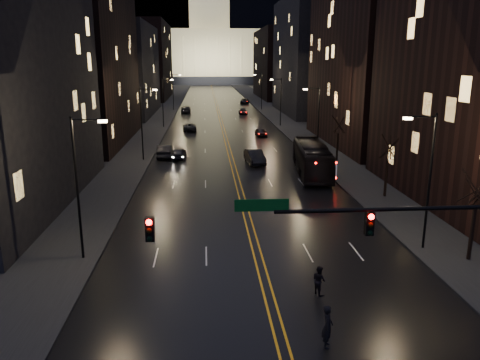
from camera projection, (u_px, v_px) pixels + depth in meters
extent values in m
plane|color=black|center=(283.00, 346.00, 20.49)|extent=(900.00, 900.00, 0.00)
cube|color=black|center=(215.00, 100.00, 146.07)|extent=(20.00, 320.00, 0.02)
cube|color=black|center=(170.00, 100.00, 145.05)|extent=(8.00, 320.00, 0.16)
cube|color=black|center=(260.00, 100.00, 147.06)|extent=(8.00, 320.00, 0.16)
cube|color=orange|center=(215.00, 100.00, 146.07)|extent=(0.62, 320.00, 0.01)
cube|color=black|center=(81.00, 47.00, 67.68)|extent=(12.00, 30.00, 28.00)
cube|color=black|center=(125.00, 70.00, 105.38)|extent=(12.00, 34.00, 20.00)
cube|color=black|center=(149.00, 61.00, 151.25)|extent=(12.00, 40.00, 24.00)
cube|color=black|center=(376.00, 10.00, 65.58)|extent=(12.00, 30.00, 38.00)
cube|color=black|center=(309.00, 57.00, 107.65)|extent=(12.00, 34.00, 26.00)
cube|color=black|center=(278.00, 64.00, 154.51)|extent=(12.00, 40.00, 22.00)
cube|color=black|center=(210.00, 79.00, 261.50)|extent=(90.00, 50.00, 4.00)
cube|color=#E0CB82|center=(210.00, 53.00, 258.03)|extent=(80.00, 36.00, 24.00)
cylinder|color=#F8E6A0|center=(209.00, 15.00, 253.06)|extent=(22.00, 22.00, 16.00)
cylinder|color=black|center=(417.00, 209.00, 19.35)|extent=(12.00, 0.18, 0.18)
cube|color=black|center=(150.00, 229.00, 18.71)|extent=(0.35, 0.30, 1.00)
cube|color=black|center=(369.00, 223.00, 19.35)|extent=(0.35, 0.30, 1.00)
sphere|color=#FF0705|center=(149.00, 222.00, 18.45)|extent=(0.24, 0.24, 0.24)
sphere|color=#FF0705|center=(371.00, 217.00, 19.09)|extent=(0.24, 0.24, 0.24)
cube|color=#053F14|center=(262.00, 205.00, 18.81)|extent=(2.20, 0.06, 0.50)
cylinder|color=black|center=(429.00, 184.00, 29.82)|extent=(0.16, 0.16, 9.00)
cylinder|color=black|center=(422.00, 117.00, 28.69)|extent=(1.80, 0.10, 0.10)
cube|color=#FFD499|center=(408.00, 118.00, 28.65)|extent=(0.50, 0.25, 0.15)
cylinder|color=black|center=(77.00, 191.00, 28.25)|extent=(0.16, 0.16, 9.00)
cylinder|color=black|center=(87.00, 120.00, 27.24)|extent=(1.80, 0.10, 0.10)
cube|color=#FFD499|center=(103.00, 121.00, 27.33)|extent=(0.50, 0.25, 0.15)
cylinder|color=black|center=(318.00, 123.00, 58.81)|extent=(0.16, 0.16, 9.00)
cylinder|color=black|center=(313.00, 88.00, 57.67)|extent=(1.80, 0.10, 0.10)
cube|color=#FFD499|center=(305.00, 89.00, 57.63)|extent=(0.50, 0.25, 0.15)
cylinder|color=black|center=(142.00, 125.00, 57.23)|extent=(0.16, 0.16, 9.00)
cylinder|color=black|center=(147.00, 89.00, 56.22)|extent=(1.80, 0.10, 0.10)
cube|color=#FFD499|center=(155.00, 90.00, 56.31)|extent=(0.50, 0.25, 0.15)
cylinder|color=black|center=(281.00, 102.00, 87.79)|extent=(0.16, 0.16, 9.00)
cylinder|color=black|center=(276.00, 79.00, 86.65)|extent=(1.80, 0.10, 0.10)
cube|color=#FFD499|center=(272.00, 80.00, 86.61)|extent=(0.50, 0.25, 0.15)
cylinder|color=black|center=(163.00, 103.00, 86.21)|extent=(0.16, 0.16, 9.00)
cylinder|color=black|center=(167.00, 79.00, 85.21)|extent=(1.80, 0.10, 0.10)
cube|color=#FFD499|center=(172.00, 80.00, 85.29)|extent=(0.50, 0.25, 0.15)
cylinder|color=black|center=(262.00, 92.00, 116.77)|extent=(0.16, 0.16, 9.00)
cylinder|color=black|center=(258.00, 74.00, 115.64)|extent=(1.80, 0.10, 0.10)
cube|color=#FFD499|center=(255.00, 75.00, 115.60)|extent=(0.50, 0.25, 0.15)
cylinder|color=black|center=(173.00, 92.00, 115.19)|extent=(0.16, 0.16, 9.00)
cylinder|color=black|center=(176.00, 75.00, 114.19)|extent=(1.80, 0.10, 0.10)
cube|color=#FFD499|center=(180.00, 75.00, 114.28)|extent=(0.50, 0.25, 0.15)
cylinder|color=black|center=(471.00, 235.00, 28.72)|extent=(0.24, 0.24, 3.50)
cylinder|color=black|center=(386.00, 179.00, 42.24)|extent=(0.24, 0.24, 3.50)
cylinder|color=black|center=(337.00, 147.00, 57.70)|extent=(0.24, 0.24, 3.50)
imported|color=black|center=(312.00, 159.00, 50.89)|extent=(4.17, 12.92, 3.54)
imported|color=black|center=(179.00, 153.00, 59.13)|extent=(1.93, 4.51, 1.52)
imported|color=black|center=(165.00, 151.00, 60.19)|extent=(1.89, 5.12, 1.67)
imported|color=black|center=(190.00, 127.00, 83.02)|extent=(2.56, 5.06, 1.37)
imported|color=black|center=(186.00, 109.00, 111.52)|extent=(2.46, 5.70, 1.64)
imported|color=black|center=(255.00, 157.00, 56.48)|extent=(2.38, 5.35, 1.71)
imported|color=black|center=(261.00, 132.00, 76.92)|extent=(1.87, 4.03, 1.34)
imported|color=black|center=(243.00, 112.00, 107.96)|extent=(1.86, 4.56, 1.32)
imported|color=black|center=(245.00, 101.00, 135.69)|extent=(3.07, 5.49, 1.45)
imported|color=black|center=(327.00, 326.00, 20.21)|extent=(0.62, 0.81, 1.98)
imported|color=black|center=(319.00, 280.00, 24.87)|extent=(0.73, 0.90, 1.62)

